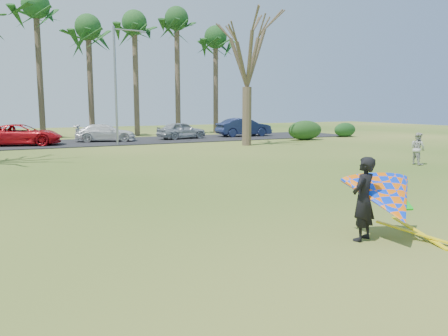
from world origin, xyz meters
name	(u,v)px	position (x,y,z in m)	size (l,w,h in m)	color
ground	(264,227)	(0.00, 0.00, 0.00)	(100.00, 100.00, 0.00)	#215412
parking_strip	(80,143)	(0.00, 25.00, 0.03)	(46.00, 7.00, 0.06)	black
palm_5	(36,7)	(-2.00, 31.00, 10.52)	(4.84, 4.84, 12.24)	#453929
palm_6	(88,29)	(2.00, 31.00, 9.17)	(4.84, 4.84, 10.84)	#493C2C
palm_7	(134,24)	(6.00, 31.00, 9.85)	(4.84, 4.84, 11.54)	brown
palm_8	(177,20)	(10.00, 31.00, 10.52)	(4.84, 4.84, 12.24)	brown
palm_9	(216,39)	(14.00, 31.00, 9.17)	(4.84, 4.84, 10.84)	#46392A
bare_tree_right	(247,48)	(10.00, 18.00, 6.57)	(6.27, 6.27, 9.21)	#4C3D2D
streetlight	(118,80)	(2.16, 22.00, 4.46)	(2.28, 0.18, 8.00)	gray
hedge_near	(305,130)	(16.52, 19.95, 0.78)	(3.11, 1.41, 1.55)	#1A3D16
hedge_far	(345,130)	(21.83, 21.16, 0.62)	(2.24, 1.05, 1.25)	#163E19
car_2	(22,135)	(-3.88, 24.37, 0.78)	(2.38, 5.16, 1.43)	red
car_3	(106,133)	(1.88, 25.16, 0.70)	(1.80, 4.44, 1.29)	silver
car_4	(181,130)	(7.93, 24.99, 0.75)	(1.62, 4.04, 1.38)	#9FA5AC
car_5	(244,127)	(13.91, 25.24, 0.85)	(1.68, 4.81, 1.58)	#172046
pedestrian_a	(418,149)	(12.02, 5.68, 0.75)	(0.73, 0.57, 1.50)	#B3B2AE
kite_flyer	(386,200)	(1.65, -1.97, 0.85)	(2.13, 2.39, 2.02)	black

